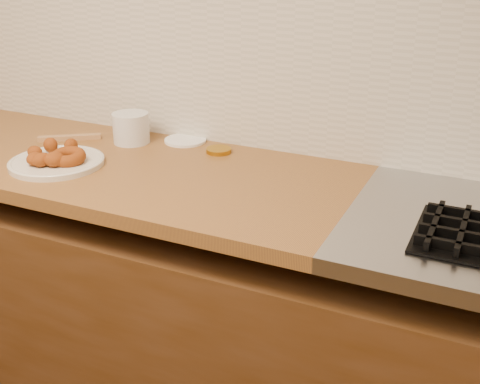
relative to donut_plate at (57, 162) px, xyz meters
name	(u,v)px	position (x,y,z in m)	size (l,w,h in m)	color
base_cabinet	(186,323)	(0.35, 0.10, -0.52)	(3.60, 0.60, 0.77)	#52331D
butcher_block	(8,147)	(-0.30, 0.10, -0.03)	(2.30, 0.62, 0.04)	#956325
backsplash	(226,49)	(0.35, 0.40, 0.29)	(3.60, 0.02, 0.60)	beige
donut_plate	(57,162)	(0.00, 0.00, 0.00)	(0.27, 0.27, 0.02)	beige
ring_donut	(68,157)	(0.05, 0.00, 0.03)	(0.10, 0.10, 0.04)	maroon
fried_dough_chunks	(48,154)	(-0.01, -0.01, 0.03)	(0.16, 0.18, 0.05)	maroon
plastic_tub	(131,128)	(0.08, 0.27, 0.04)	(0.12, 0.12, 0.10)	silver
tub_lid	(185,140)	(0.23, 0.35, 0.00)	(0.14, 0.14, 0.01)	white
brass_jar_lid	(219,150)	(0.38, 0.30, 0.00)	(0.08, 0.08, 0.01)	#B18219
wooden_utensil	(70,138)	(-0.12, 0.20, 0.00)	(0.20, 0.02, 0.02)	#A77849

